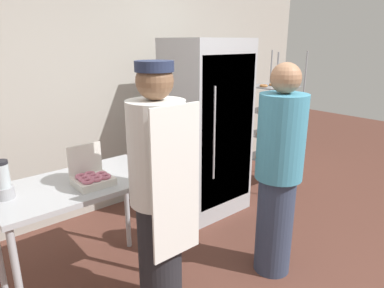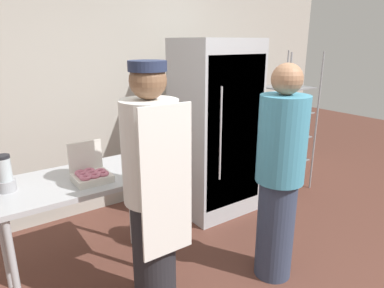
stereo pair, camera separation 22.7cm
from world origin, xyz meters
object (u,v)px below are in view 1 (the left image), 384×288
at_px(refrigerator, 206,128).
at_px(donut_box, 92,178).
at_px(blender_pitcher, 3,182).
at_px(person_customer, 278,172).
at_px(baking_rack, 270,122).
at_px(person_baker, 159,193).

xyz_separation_m(refrigerator, donut_box, (-1.55, -0.52, 0.00)).
distance_m(blender_pitcher, person_customer, 1.94).
bearing_deg(refrigerator, donut_box, -161.58).
distance_m(baking_rack, person_baker, 2.57).
height_order(baking_rack, donut_box, baking_rack).
bearing_deg(baking_rack, blender_pitcher, -174.12).
height_order(refrigerator, person_customer, refrigerator).
bearing_deg(refrigerator, person_customer, -105.54).
distance_m(baking_rack, donut_box, 2.69).
height_order(refrigerator, donut_box, refrigerator).
height_order(baking_rack, blender_pitcher, baking_rack).
bearing_deg(donut_box, blender_pitcher, 163.04).
height_order(refrigerator, baking_rack, refrigerator).
relative_size(refrigerator, person_customer, 1.10).
relative_size(baking_rack, person_baker, 1.00).
bearing_deg(refrigerator, person_baker, -143.63).
relative_size(baking_rack, person_customer, 1.01).
distance_m(baking_rack, person_customer, 1.84).
bearing_deg(baking_rack, donut_box, -169.62).
xyz_separation_m(baking_rack, blender_pitcher, (-3.17, -0.33, 0.16)).
distance_m(refrigerator, person_baker, 1.61).
bearing_deg(person_baker, donut_box, 119.90).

